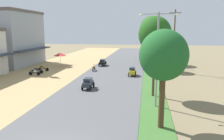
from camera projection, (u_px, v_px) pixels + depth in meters
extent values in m
cube|color=#999EA8|center=(11.00, 40.00, 40.87)|extent=(7.75, 11.33, 9.60)
cube|color=#2D3847|center=(34.00, 49.00, 40.51)|extent=(1.20, 11.33, 0.25)
cube|color=#59514C|center=(9.00, 12.00, 39.97)|extent=(7.95, 11.53, 0.50)
cylinder|color=black|center=(38.00, 74.00, 31.97)|extent=(0.56, 0.06, 0.56)
cylinder|color=black|center=(31.00, 73.00, 32.16)|extent=(0.56, 0.06, 0.56)
cube|color=#333338|center=(34.00, 72.00, 32.04)|extent=(1.12, 0.12, 0.12)
ellipsoid|color=silver|center=(35.00, 71.00, 32.00)|extent=(0.64, 0.28, 0.32)
cube|color=black|center=(32.00, 70.00, 32.03)|extent=(0.44, 0.20, 0.10)
cylinder|color=#A5A8AD|center=(38.00, 72.00, 31.93)|extent=(0.26, 0.05, 0.68)
cylinder|color=black|center=(37.00, 69.00, 31.88)|extent=(0.04, 0.54, 0.04)
cylinder|color=black|center=(41.00, 72.00, 33.47)|extent=(0.56, 0.06, 0.56)
cylinder|color=black|center=(34.00, 71.00, 33.66)|extent=(0.56, 0.06, 0.56)
cube|color=#333338|center=(37.00, 70.00, 33.53)|extent=(1.12, 0.12, 0.12)
ellipsoid|color=black|center=(38.00, 69.00, 33.49)|extent=(0.64, 0.28, 0.32)
cube|color=black|center=(36.00, 69.00, 33.53)|extent=(0.44, 0.20, 0.10)
cylinder|color=#A5A8AD|center=(41.00, 70.00, 33.43)|extent=(0.26, 0.05, 0.68)
cylinder|color=black|center=(40.00, 67.00, 33.37)|extent=(0.04, 0.54, 0.04)
cylinder|color=black|center=(47.00, 69.00, 35.28)|extent=(0.56, 0.06, 0.56)
cylinder|color=black|center=(40.00, 69.00, 35.47)|extent=(0.56, 0.06, 0.56)
cube|color=#333338|center=(43.00, 68.00, 35.34)|extent=(1.12, 0.12, 0.12)
ellipsoid|color=orange|center=(44.00, 67.00, 35.31)|extent=(0.64, 0.28, 0.32)
cube|color=black|center=(42.00, 67.00, 35.34)|extent=(0.44, 0.20, 0.10)
cylinder|color=#A5A8AD|center=(47.00, 68.00, 35.24)|extent=(0.26, 0.05, 0.68)
cylinder|color=black|center=(46.00, 66.00, 35.19)|extent=(0.04, 0.54, 0.04)
cylinder|color=#99999E|center=(60.00, 61.00, 39.64)|extent=(0.05, 0.05, 2.10)
cone|color=red|center=(60.00, 54.00, 39.42)|extent=(2.20, 2.20, 0.55)
cylinder|color=#4C351E|center=(162.00, 99.00, 14.68)|extent=(0.39, 0.39, 4.02)
ellipsoid|color=#1D5925|center=(164.00, 55.00, 14.15)|extent=(3.17, 3.17, 3.35)
cylinder|color=#4C351E|center=(154.00, 70.00, 21.77)|extent=(0.25, 0.25, 5.18)
ellipsoid|color=#205419|center=(155.00, 34.00, 21.13)|extent=(3.18, 3.18, 3.46)
cylinder|color=#4C351E|center=(152.00, 57.00, 36.62)|extent=(0.33, 0.33, 4.16)
ellipsoid|color=#255C17|center=(153.00, 37.00, 36.03)|extent=(3.66, 3.66, 4.32)
cylinder|color=#4C351E|center=(151.00, 48.00, 43.69)|extent=(0.40, 0.40, 5.97)
ellipsoid|color=#265024|center=(152.00, 27.00, 42.95)|extent=(4.64, 4.64, 4.23)
cylinder|color=#4C351E|center=(151.00, 49.00, 49.26)|extent=(0.25, 0.25, 4.56)
ellipsoid|color=#22631E|center=(151.00, 32.00, 48.57)|extent=(4.60, 4.60, 5.56)
cylinder|color=gray|center=(157.00, 61.00, 18.46)|extent=(0.16, 0.16, 7.97)
cylinder|color=gray|center=(150.00, 14.00, 17.88)|extent=(1.40, 0.08, 0.08)
ellipsoid|color=silver|center=(141.00, 15.00, 18.00)|extent=(0.36, 0.20, 0.14)
cylinder|color=gray|center=(168.00, 14.00, 17.66)|extent=(1.40, 0.08, 0.08)
ellipsoid|color=silver|center=(177.00, 14.00, 17.57)|extent=(0.36, 0.20, 0.14)
cylinder|color=gray|center=(152.00, 46.00, 39.43)|extent=(0.16, 0.16, 7.48)
cylinder|color=gray|center=(148.00, 25.00, 38.90)|extent=(1.40, 0.08, 0.08)
ellipsoid|color=silver|center=(144.00, 26.00, 39.01)|extent=(0.36, 0.20, 0.14)
cylinder|color=gray|center=(156.00, 25.00, 38.68)|extent=(1.40, 0.08, 0.08)
ellipsoid|color=silver|center=(160.00, 26.00, 38.59)|extent=(0.36, 0.20, 0.14)
cylinder|color=gray|center=(150.00, 42.00, 56.12)|extent=(0.16, 0.16, 7.16)
cylinder|color=gray|center=(148.00, 28.00, 55.61)|extent=(1.40, 0.08, 0.08)
ellipsoid|color=silver|center=(145.00, 28.00, 55.73)|extent=(0.36, 0.20, 0.14)
cylinder|color=gray|center=(153.00, 28.00, 55.40)|extent=(1.40, 0.08, 0.08)
ellipsoid|color=silver|center=(156.00, 28.00, 55.30)|extent=(0.36, 0.20, 0.14)
cylinder|color=brown|center=(174.00, 41.00, 34.20)|extent=(0.20, 0.20, 9.66)
cube|color=#473323|center=(175.00, 13.00, 33.42)|extent=(1.80, 0.10, 0.10)
cube|color=#282D33|center=(88.00, 84.00, 24.65)|extent=(0.84, 1.95, 0.50)
cube|color=#232B38|center=(88.00, 80.00, 24.52)|extent=(0.77, 1.10, 0.40)
cylinder|color=black|center=(86.00, 84.00, 25.45)|extent=(0.10, 0.60, 0.60)
cylinder|color=black|center=(94.00, 85.00, 25.31)|extent=(0.10, 0.60, 0.60)
cylinder|color=black|center=(82.00, 88.00, 24.09)|extent=(0.10, 0.60, 0.60)
cylinder|color=black|center=(91.00, 88.00, 23.95)|extent=(0.10, 0.60, 0.60)
cube|color=gold|center=(132.00, 72.00, 31.68)|extent=(0.84, 1.95, 0.50)
cube|color=#232B38|center=(132.00, 69.00, 31.64)|extent=(0.77, 1.10, 0.40)
cylinder|color=black|center=(135.00, 75.00, 30.97)|extent=(0.10, 0.60, 0.60)
cylinder|color=black|center=(129.00, 75.00, 31.12)|extent=(0.10, 0.60, 0.60)
cylinder|color=black|center=(136.00, 73.00, 32.34)|extent=(0.10, 0.60, 0.60)
cylinder|color=black|center=(129.00, 73.00, 32.48)|extent=(0.10, 0.60, 0.60)
cube|color=black|center=(103.00, 63.00, 40.51)|extent=(0.88, 2.25, 0.44)
cube|color=#232B38|center=(103.00, 60.00, 40.53)|extent=(0.81, 1.30, 0.40)
cylinder|color=black|center=(101.00, 63.00, 41.42)|extent=(0.11, 0.64, 0.64)
cylinder|color=black|center=(106.00, 63.00, 41.27)|extent=(0.11, 0.64, 0.64)
cylinder|color=black|center=(99.00, 65.00, 39.84)|extent=(0.11, 0.64, 0.64)
cylinder|color=black|center=(104.00, 65.00, 39.69)|extent=(0.11, 0.64, 0.64)
cylinder|color=black|center=(95.00, 69.00, 36.03)|extent=(0.06, 0.56, 0.56)
cylinder|color=black|center=(93.00, 70.00, 34.82)|extent=(0.06, 0.56, 0.56)
cube|color=#333338|center=(94.00, 68.00, 35.39)|extent=(0.12, 1.12, 0.12)
ellipsoid|color=orange|center=(94.00, 67.00, 35.45)|extent=(0.28, 0.64, 0.32)
cube|color=black|center=(93.00, 67.00, 35.07)|extent=(0.20, 0.44, 0.10)
cylinder|color=#A5A8AD|center=(95.00, 67.00, 35.92)|extent=(0.05, 0.26, 0.68)
cylinder|color=black|center=(95.00, 65.00, 35.80)|extent=(0.54, 0.04, 0.04)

